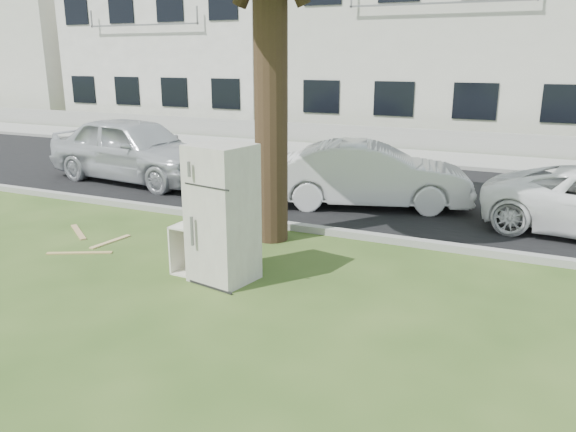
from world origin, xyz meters
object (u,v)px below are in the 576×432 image
at_px(fridge, 222,214).
at_px(car_left, 135,149).
at_px(car_center, 370,175).
at_px(cabinet, 207,250).

relative_size(fridge, car_left, 0.40).
distance_m(fridge, car_left, 7.16).
height_order(fridge, car_center, fridge).
bearing_deg(car_left, cabinet, -126.14).
xyz_separation_m(car_center, car_left, (-6.05, -0.01, 0.14)).
bearing_deg(fridge, car_center, 93.05).
xyz_separation_m(cabinet, car_left, (-5.06, 4.64, 0.45)).
distance_m(cabinet, car_center, 4.77).
xyz_separation_m(cabinet, car_center, (0.99, 4.65, 0.31)).
xyz_separation_m(fridge, car_center, (0.66, 4.73, -0.28)).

